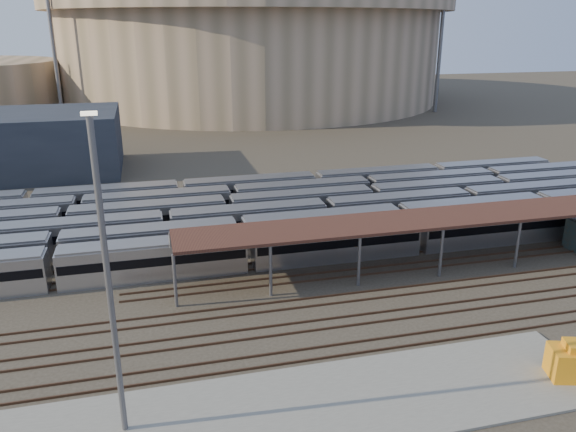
{
  "coord_description": "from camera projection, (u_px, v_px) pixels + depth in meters",
  "views": [
    {
      "loc": [
        -9.33,
        -44.23,
        23.87
      ],
      "look_at": [
        4.92,
        12.0,
        3.82
      ],
      "focal_mm": 35.0,
      "sensor_mm": 36.0,
      "label": 1
    }
  ],
  "objects": [
    {
      "name": "apron",
      "position": [
        241.0,
        419.0,
        35.55
      ],
      "size": [
        50.0,
        9.0,
        0.2
      ],
      "primitive_type": "cube",
      "color": "gray",
      "rests_on": "ground"
    },
    {
      "name": "empty_tracks",
      "position": [
        281.0,
        330.0,
        45.87
      ],
      "size": [
        170.0,
        9.62,
        0.18
      ],
      "color": "#4C3323",
      "rests_on": "ground"
    },
    {
      "name": "ground",
      "position": [
        268.0,
        303.0,
        50.48
      ],
      "size": [
        420.0,
        420.0,
        0.0
      ],
      "primitive_type": "plane",
      "color": "#383026",
      "rests_on": "ground"
    },
    {
      "name": "subway_trains",
      "position": [
        215.0,
        220.0,
        66.3
      ],
      "size": [
        120.76,
        23.9,
        3.6
      ],
      "color": "silver",
      "rests_on": "ground"
    },
    {
      "name": "yard_light_pole",
      "position": [
        109.0,
        285.0,
        31.33
      ],
      "size": [
        0.8,
        0.36,
        19.44
      ],
      "color": "slate",
      "rests_on": "apron"
    },
    {
      "name": "floodlight_0",
      "position": [
        52.0,
        36.0,
        137.55
      ],
      "size": [
        4.0,
        1.0,
        38.4
      ],
      "color": "slate",
      "rests_on": "ground"
    },
    {
      "name": "floodlight_3",
      "position": [
        137.0,
        33.0,
        188.0
      ],
      "size": [
        4.0,
        1.0,
        38.4
      ],
      "color": "slate",
      "rests_on": "ground"
    },
    {
      "name": "stadium",
      "position": [
        251.0,
        47.0,
        179.17
      ],
      "size": [
        124.0,
        124.0,
        32.5
      ],
      "color": "tan",
      "rests_on": "ground"
    },
    {
      "name": "yellow_equipment",
      "position": [
        575.0,
        363.0,
        39.28
      ],
      "size": [
        3.99,
        3.11,
        2.19
      ],
      "primitive_type": "cube",
      "rotation": [
        0.0,
        0.0,
        -0.29
      ],
      "color": "orange",
      "rests_on": "apron"
    },
    {
      "name": "inspection_shed",
      "position": [
        468.0,
        217.0,
        57.63
      ],
      "size": [
        60.3,
        6.0,
        5.3
      ],
      "color": "slate",
      "rests_on": "ground"
    },
    {
      "name": "floodlight_2",
      "position": [
        441.0,
        35.0,
        151.6
      ],
      "size": [
        4.0,
        1.0,
        38.4
      ],
      "color": "slate",
      "rests_on": "ground"
    }
  ]
}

